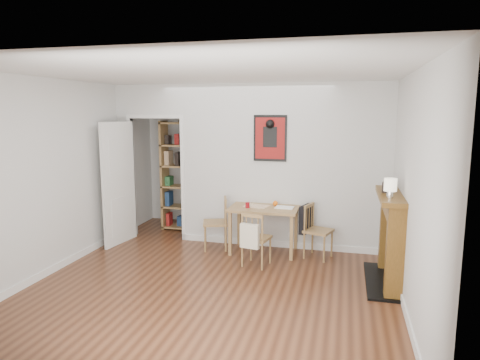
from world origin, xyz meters
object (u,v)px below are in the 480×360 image
(dining_table, at_px, (264,213))
(chair_left, at_px, (215,223))
(chair_front, at_px, (256,238))
(chair_right, at_px, (317,230))
(fireplace, at_px, (392,236))
(ceramic_jar_a, at_px, (386,187))
(red_glass, at_px, (248,205))
(orange_fruit, at_px, (275,203))
(bookshelf, at_px, (185,177))
(notebook, at_px, (285,207))
(mantel_lamp, at_px, (390,186))
(ceramic_jar_b, at_px, (389,185))

(dining_table, distance_m, chair_left, 0.80)
(chair_front, bearing_deg, chair_right, 34.03)
(fireplace, xyz_separation_m, ceramic_jar_a, (-0.09, 0.04, 0.61))
(chair_left, height_order, red_glass, chair_left)
(chair_left, height_order, orange_fruit, chair_left)
(chair_front, bearing_deg, dining_table, 90.59)
(chair_front, height_order, fireplace, fireplace)
(chair_left, xyz_separation_m, fireplace, (2.56, -0.76, 0.20))
(chair_front, bearing_deg, chair_left, 143.82)
(dining_table, bearing_deg, bookshelf, 150.34)
(dining_table, height_order, notebook, notebook)
(notebook, relative_size, ceramic_jar_a, 2.08)
(chair_front, bearing_deg, fireplace, -6.14)
(red_glass, bearing_deg, chair_right, 1.79)
(chair_front, height_order, bookshelf, bookshelf)
(chair_left, xyz_separation_m, chair_front, (0.78, -0.57, -0.02))
(chair_front, bearing_deg, ceramic_jar_a, -5.11)
(chair_right, bearing_deg, dining_table, 176.18)
(notebook, height_order, ceramic_jar_a, ceramic_jar_a)
(dining_table, relative_size, chair_right, 1.29)
(notebook, bearing_deg, dining_table, -172.46)
(chair_front, relative_size, ceramic_jar_a, 5.90)
(dining_table, relative_size, mantel_lamp, 4.48)
(chair_right, xyz_separation_m, ceramic_jar_a, (0.88, -0.70, 0.81))
(ceramic_jar_a, bearing_deg, ceramic_jar_b, 78.91)
(red_glass, distance_m, mantel_lamp, 2.26)
(bookshelf, distance_m, notebook, 2.18)
(ceramic_jar_b, bearing_deg, bookshelf, 157.45)
(chair_right, height_order, ceramic_jar_b, ceramic_jar_b)
(chair_front, xyz_separation_m, bookshelf, (-1.66, 1.55, 0.59))
(dining_table, bearing_deg, ceramic_jar_a, -23.98)
(bookshelf, relative_size, red_glass, 23.74)
(mantel_lamp, bearing_deg, chair_left, 156.73)
(chair_right, xyz_separation_m, chair_front, (-0.81, -0.55, -0.02))
(dining_table, bearing_deg, red_glass, -159.76)
(bookshelf, bearing_deg, notebook, -24.63)
(orange_fruit, relative_size, ceramic_jar_b, 0.75)
(dining_table, height_order, mantel_lamp, mantel_lamp)
(chair_left, height_order, chair_right, chair_left)
(chair_front, relative_size, fireplace, 0.62)
(bookshelf, relative_size, ceramic_jar_b, 19.09)
(orange_fruit, distance_m, ceramic_jar_a, 1.85)
(ceramic_jar_b, bearing_deg, ceramic_jar_a, -101.09)
(bookshelf, relative_size, notebook, 7.29)
(chair_left, bearing_deg, dining_table, 2.55)
(chair_front, relative_size, notebook, 2.84)
(red_glass, xyz_separation_m, ceramic_jar_a, (1.94, -0.67, 0.47))
(chair_front, relative_size, orange_fruit, 9.97)
(chair_right, xyz_separation_m, notebook, (-0.51, 0.10, 0.30))
(mantel_lamp, bearing_deg, ceramic_jar_a, 92.06)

